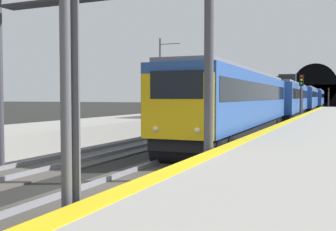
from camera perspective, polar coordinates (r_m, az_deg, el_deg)
ground_plane at (r=11.47m, az=-6.81°, el=-10.17°), size 320.00×320.00×0.00m
platform_right at (r=9.92m, az=16.88°, el=-9.24°), size 112.00×4.82×1.03m
platform_right_edge_strip at (r=10.30m, az=4.82°, el=-5.78°), size 112.00×0.50×0.01m
track_main_line at (r=11.46m, az=-6.81°, el=-9.97°), size 160.00×2.85×0.21m
track_adjacent_line at (r=14.04m, az=-22.06°, el=-7.81°), size 160.00×2.88×0.21m
train_main_approaching at (r=54.64m, az=17.54°, el=2.23°), size 83.17×3.32×4.86m
train_adjacent_platform at (r=48.16m, az=11.63°, el=2.34°), size 40.99×3.36×4.98m
railway_signal_near at (r=6.23m, az=-13.95°, el=6.79°), size 0.39×0.38×5.11m
railway_signal_mid at (r=39.24m, az=17.97°, el=2.86°), size 0.39×0.38×4.56m
railway_signal_far at (r=101.74m, az=21.36°, el=2.54°), size 0.39×0.38×4.62m
overhead_signal_gantry at (r=14.11m, az=-10.61°, el=12.57°), size 0.70×8.41×6.58m
tunnel_portal at (r=117.72m, az=19.71°, el=3.25°), size 2.73×20.18×11.42m
catenary_mast_near at (r=41.57m, az=-1.04°, el=5.07°), size 0.22×2.24×8.40m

